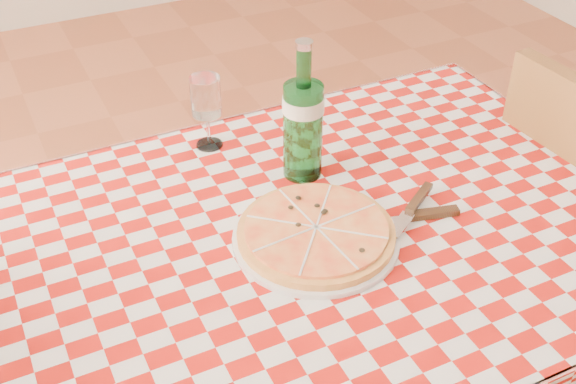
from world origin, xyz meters
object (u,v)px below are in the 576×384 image
object	(u,v)px
dining_table	(311,272)
pizza_plate	(316,232)
wine_glass	(207,113)
water_bottle	(303,111)

from	to	relation	value
dining_table	pizza_plate	xyz separation A→B (m)	(-0.00, -0.02, 0.12)
wine_glass	pizza_plate	bearing A→B (deg)	-80.88
pizza_plate	water_bottle	world-z (taller)	water_bottle
dining_table	pizza_plate	world-z (taller)	pizza_plate
pizza_plate	water_bottle	size ratio (longest dim) A/B	1.04
water_bottle	pizza_plate	bearing A→B (deg)	-110.08
dining_table	wine_glass	size ratio (longest dim) A/B	7.33
dining_table	wine_glass	xyz separation A→B (m)	(-0.06, 0.36, 0.18)
dining_table	wine_glass	bearing A→B (deg)	100.21
dining_table	water_bottle	distance (m)	0.31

